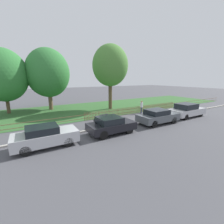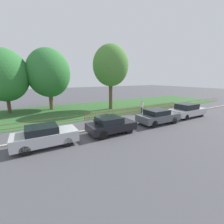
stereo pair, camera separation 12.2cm
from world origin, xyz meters
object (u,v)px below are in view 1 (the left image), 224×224
at_px(parked_car_navy_estate, 158,116).
at_px(tree_nearest_kerb, 3,75).
at_px(covered_motorcycle, 103,119).
at_px(tree_mid_park, 110,66).
at_px(parked_car_red_compact, 187,110).
at_px(tree_behind_motorcycle, 48,73).
at_px(pedestrian_near_fence, 142,106).
at_px(parked_car_black_saloon, 111,125).
at_px(parked_car_silver_hatchback, 45,136).

distance_m(parked_car_navy_estate, tree_nearest_kerb, 18.27).
height_order(covered_motorcycle, tree_mid_park, tree_mid_park).
relative_size(covered_motorcycle, tree_mid_park, 0.24).
bearing_deg(parked_car_red_compact, tree_nearest_kerb, 144.63).
distance_m(covered_motorcycle, tree_behind_motorcycle, 11.51).
bearing_deg(tree_nearest_kerb, pedestrian_near_fence, -30.70).
xyz_separation_m(parked_car_black_saloon, parked_car_red_compact, (10.02, 0.15, 0.06)).
height_order(parked_car_navy_estate, pedestrian_near_fence, pedestrian_near_fence).
bearing_deg(parked_car_red_compact, tree_mid_park, 121.77).
height_order(parked_car_silver_hatchback, tree_behind_motorcycle, tree_behind_motorcycle).
xyz_separation_m(parked_car_navy_estate, pedestrian_near_fence, (1.56, 4.08, 0.16)).
height_order(tree_nearest_kerb, pedestrian_near_fence, tree_nearest_kerb).
bearing_deg(parked_car_silver_hatchback, tree_behind_motorcycle, 80.12).
distance_m(parked_car_silver_hatchback, covered_motorcycle, 5.51).
bearing_deg(parked_car_navy_estate, pedestrian_near_fence, 70.38).
bearing_deg(covered_motorcycle, parked_car_black_saloon, -102.85).
xyz_separation_m(parked_car_red_compact, covered_motorcycle, (-9.65, 1.86, -0.09)).
bearing_deg(tree_mid_park, covered_motorcycle, -124.63).
relative_size(parked_car_silver_hatchback, parked_car_navy_estate, 0.93).
relative_size(parked_car_silver_hatchback, tree_mid_park, 0.45).
height_order(parked_car_navy_estate, tree_nearest_kerb, tree_nearest_kerb).
bearing_deg(covered_motorcycle, parked_car_navy_estate, -24.71).
xyz_separation_m(tree_nearest_kerb, tree_mid_park, (12.32, -4.06, 1.30)).
bearing_deg(tree_nearest_kerb, tree_behind_motorcycle, -3.05).
bearing_deg(parked_car_red_compact, pedestrian_near_fence, 129.38).
height_order(tree_mid_park, pedestrian_near_fence, tree_mid_park).
xyz_separation_m(parked_car_black_saloon, tree_nearest_kerb, (-7.47, 12.55, 3.92)).
distance_m(parked_car_silver_hatchback, tree_nearest_kerb, 13.35).
xyz_separation_m(parked_car_silver_hatchback, tree_behind_motorcycle, (2.25, 12.22, 4.24)).
xyz_separation_m(parked_car_black_saloon, parked_car_navy_estate, (5.22, 0.01, 0.02)).
distance_m(parked_car_red_compact, tree_nearest_kerb, 21.79).
xyz_separation_m(parked_car_navy_estate, tree_behind_motorcycle, (-7.76, 12.28, 4.23)).
xyz_separation_m(parked_car_silver_hatchback, tree_mid_park, (9.63, 8.42, 5.22)).
bearing_deg(covered_motorcycle, pedestrian_near_fence, 15.62).
bearing_deg(parked_car_black_saloon, covered_motorcycle, 79.45).
distance_m(parked_car_red_compact, tree_mid_park, 11.09).
bearing_deg(covered_motorcycle, parked_car_silver_hatchback, -161.76).
bearing_deg(tree_nearest_kerb, parked_car_navy_estate, -44.66).
height_order(parked_car_red_compact, pedestrian_near_fence, pedestrian_near_fence).
height_order(parked_car_black_saloon, pedestrian_near_fence, pedestrian_near_fence).
relative_size(parked_car_silver_hatchback, parked_car_red_compact, 0.87).
relative_size(parked_car_red_compact, tree_behind_motorcycle, 0.55).
height_order(tree_behind_motorcycle, tree_mid_park, tree_mid_park).
height_order(parked_car_silver_hatchback, parked_car_navy_estate, parked_car_navy_estate).
bearing_deg(parked_car_black_saloon, tree_nearest_kerb, 120.74).
xyz_separation_m(parked_car_red_compact, tree_mid_park, (-5.17, 8.34, 5.17)).
xyz_separation_m(parked_car_black_saloon, tree_behind_motorcycle, (-2.53, 12.29, 4.25)).
relative_size(tree_nearest_kerb, tree_mid_park, 0.89).
xyz_separation_m(covered_motorcycle, tree_mid_park, (4.48, 6.48, 5.26)).
bearing_deg(parked_car_navy_estate, parked_car_silver_hatchback, -178.97).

